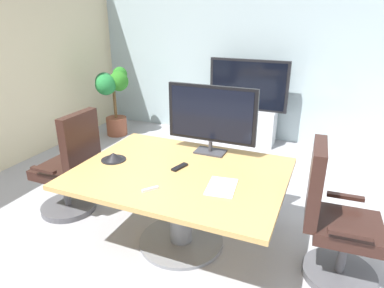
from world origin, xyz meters
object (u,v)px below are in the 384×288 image
office_chair_left (71,172)px  wall_display_unit (247,116)px  potted_plant (113,93)px  remote_control (180,167)px  conference_table (181,190)px  tv_monitor (211,116)px  conference_phone (113,157)px  office_chair_right (334,226)px

office_chair_left → wall_display_unit: wall_display_unit is taller
potted_plant → remote_control: 3.05m
potted_plant → remote_control: bearing=-44.1°
conference_table → tv_monitor: size_ratio=2.06×
conference_phone → remote_control: 0.62m
tv_monitor → wall_display_unit: 2.32m
office_chair_right → wall_display_unit: bearing=24.1°
conference_table → tv_monitor: (0.10, 0.48, 0.54)m
conference_table → wall_display_unit: bearing=92.3°
office_chair_right → remote_control: office_chair_right is taller
tv_monitor → remote_control: (-0.12, -0.43, -0.35)m
conference_table → potted_plant: (-2.22, 2.17, 0.19)m
office_chair_right → remote_control: (-1.26, -0.04, 0.27)m
conference_table → tv_monitor: tv_monitor is taller
conference_table → wall_display_unit: size_ratio=1.32×
remote_control → potted_plant: bearing=151.2°
tv_monitor → conference_table: bearing=-101.4°
wall_display_unit → potted_plant: (-2.11, -0.53, 0.28)m
office_chair_left → potted_plant: size_ratio=0.98×
office_chair_left → remote_control: bearing=91.0°
tv_monitor → remote_control: 0.57m
conference_phone → remote_control: (0.62, 0.08, -0.02)m
conference_table → wall_display_unit: (-0.11, 2.70, -0.10)m
potted_plant → conference_table: bearing=-44.4°
office_chair_right → wall_display_unit: size_ratio=0.83×
conference_table → potted_plant: bearing=135.6°
tv_monitor → potted_plant: size_ratio=0.75×
conference_phone → office_chair_right: bearing=3.7°
wall_display_unit → conference_phone: (-0.53, -2.74, 0.31)m
office_chair_right → conference_phone: (-1.88, -0.12, 0.30)m
tv_monitor → remote_control: tv_monitor is taller
conference_table → potted_plant: 3.11m
conference_table → potted_plant: size_ratio=1.55×
tv_monitor → potted_plant: bearing=143.8°
office_chair_right → remote_control: 1.29m
office_chair_left → conference_phone: bearing=83.8°
conference_table → office_chair_right: 1.24m
conference_table → wall_display_unit: 2.70m
conference_table → office_chair_right: bearing=4.0°
office_chair_left → office_chair_right: same height
conference_table → tv_monitor: 0.73m
wall_display_unit → conference_phone: 2.80m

